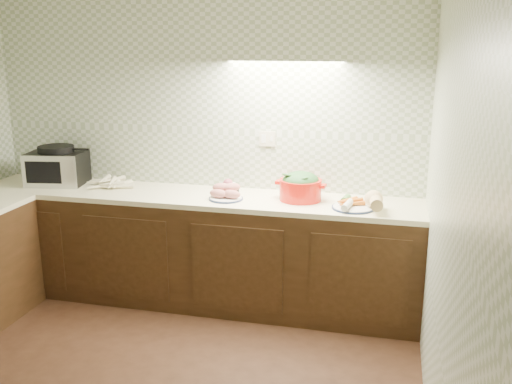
% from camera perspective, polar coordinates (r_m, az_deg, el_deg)
% --- Properties ---
extents(room, '(3.60, 3.60, 2.60)m').
position_cam_1_polar(room, '(3.06, -16.46, 5.83)').
color(room, black).
rests_on(room, ground).
extents(counter, '(3.60, 3.60, 0.90)m').
position_cam_1_polar(counter, '(4.29, -18.77, -8.27)').
color(counter, black).
rests_on(counter, ground).
extents(toaster_oven, '(0.51, 0.42, 0.32)m').
position_cam_1_polar(toaster_oven, '(5.10, -19.27, 2.45)').
color(toaster_oven, black).
rests_on(toaster_oven, counter).
extents(parsnip_pile, '(0.33, 0.39, 0.07)m').
position_cam_1_polar(parsnip_pile, '(4.85, -14.28, 0.77)').
color(parsnip_pile, beige).
rests_on(parsnip_pile, counter).
extents(sweet_potato_plate, '(0.26, 0.26, 0.12)m').
position_cam_1_polar(sweet_potato_plate, '(4.37, -3.02, -0.13)').
color(sweet_potato_plate, '#172345').
rests_on(sweet_potato_plate, counter).
extents(onion_bowl, '(0.15, 0.15, 0.11)m').
position_cam_1_polar(onion_bowl, '(4.56, -2.67, 0.45)').
color(onion_bowl, black).
rests_on(onion_bowl, counter).
extents(dutch_oven, '(0.40, 0.36, 0.22)m').
position_cam_1_polar(dutch_oven, '(4.34, 4.47, 0.59)').
color(dutch_oven, red).
rests_on(dutch_oven, counter).
extents(veg_plate, '(0.37, 0.32, 0.14)m').
position_cam_1_polar(veg_plate, '(4.19, 10.64, -0.99)').
color(veg_plate, '#172345').
rests_on(veg_plate, counter).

